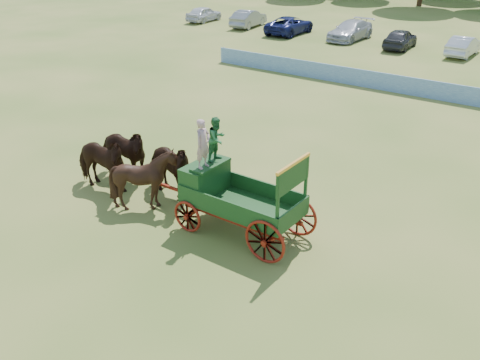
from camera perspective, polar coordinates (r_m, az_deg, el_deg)
name	(u,v)px	position (r m, az deg, el deg)	size (l,w,h in m)	color
ground	(225,221)	(18.17, -1.66, -4.43)	(160.00, 160.00, 0.00)	#9B8B46
horse_lead_left	(100,163)	(20.44, -14.75, 1.78)	(1.20, 2.64, 2.23)	black
horse_lead_right	(122,153)	(21.08, -12.50, 2.79)	(1.20, 2.64, 2.23)	black
horse_wheel_left	(146,179)	(18.78, -9.98, 0.08)	(1.80, 2.03, 2.23)	black
horse_wheel_right	(168,169)	(19.48, -7.71, 1.21)	(1.20, 2.64, 2.23)	black
farm_dray	(224,183)	(17.14, -1.72, -0.30)	(6.00, 2.00, 3.74)	maroon
sponsor_banner	(395,84)	(33.34, 16.25, 9.84)	(26.00, 0.08, 1.05)	#1C5298
parked_cars	(412,39)	(45.90, 17.83, 14.14)	(47.70, 6.65, 1.60)	silver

